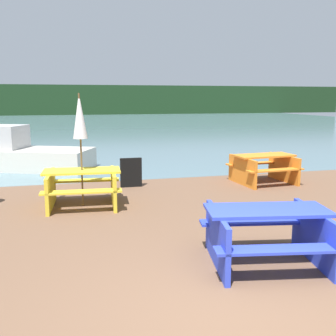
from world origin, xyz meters
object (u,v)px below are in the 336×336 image
(signboard, at_px, (131,173))
(boat, at_px, (11,153))
(picnic_table_yellow, at_px, (82,185))
(picnic_table_orange, at_px, (264,166))
(picnic_table_blue, at_px, (266,231))
(umbrella_white, at_px, (80,117))

(signboard, bearing_deg, boat, 132.43)
(picnic_table_yellow, relative_size, picnic_table_orange, 1.01)
(picnic_table_blue, relative_size, picnic_table_yellow, 1.11)
(picnic_table_orange, xyz_separation_m, boat, (-6.86, 4.06, 0.05))
(picnic_table_blue, bearing_deg, boat, 116.55)
(picnic_table_orange, distance_m, umbrella_white, 5.12)
(picnic_table_blue, distance_m, umbrella_white, 4.53)
(umbrella_white, bearing_deg, picnic_table_blue, -57.28)
(picnic_table_orange, bearing_deg, signboard, 173.57)
(boat, height_order, signboard, boat)
(picnic_table_yellow, bearing_deg, umbrella_white, -90.00)
(picnic_table_blue, xyz_separation_m, umbrella_white, (-2.33, 3.62, 1.40))
(signboard, bearing_deg, picnic_table_orange, -6.43)
(picnic_table_blue, xyz_separation_m, boat, (-4.40, 8.81, 0.04))
(picnic_table_orange, bearing_deg, boat, 149.40)
(picnic_table_blue, height_order, picnic_table_orange, picnic_table_blue)
(umbrella_white, bearing_deg, boat, 111.80)
(boat, bearing_deg, umbrella_white, -44.85)
(umbrella_white, relative_size, signboard, 3.14)
(picnic_table_blue, height_order, signboard, picnic_table_blue)
(boat, bearing_deg, picnic_table_yellow, -44.85)
(picnic_table_blue, height_order, picnic_table_yellow, picnic_table_blue)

